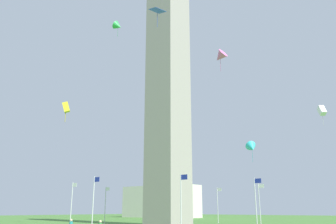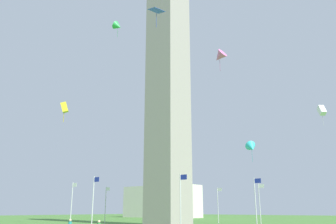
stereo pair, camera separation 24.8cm
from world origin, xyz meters
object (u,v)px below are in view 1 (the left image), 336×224
flagpole_sw (72,202)px  kite_white_box (322,110)px  flagpole_s (105,203)px  kite_pink_delta (220,57)px  kite_yellow_box (66,107)px  flagpole_n (256,200)px  kite_blue_diamond (157,11)px  kite_cyan_delta (252,148)px  flagpole_se (161,203)px  flagpole_w (94,200)px  flagpole_nw (181,199)px  obelisk_monument (168,73)px  distant_building (161,202)px  kite_green_delta (118,26)px  flagpole_ne (260,202)px  flagpole_e (218,203)px

flagpole_sw → kite_white_box: 41.40m
flagpole_s → kite_pink_delta: size_ratio=2.26×
kite_yellow_box → flagpole_n: bearing=89.5°
kite_yellow_box → kite_blue_diamond: size_ratio=0.68×
flagpole_sw → kite_cyan_delta: (28.53, 8.85, 7.09)m
flagpole_n → flagpole_se: (-27.43, 11.36, 0.00)m
kite_cyan_delta → kite_white_box: bearing=31.9°
flagpole_w → kite_white_box: kite_white_box is taller
flagpole_sw → flagpole_nw: size_ratio=1.00×
flagpole_nw → kite_white_box: 23.45m
flagpole_n → kite_white_box: 15.70m
obelisk_monument → flagpole_sw: size_ratio=7.81×
flagpole_s → kite_yellow_box: kite_yellow_box is taller
kite_yellow_box → flagpole_s: bearing=134.8°
flagpole_se → flagpole_sw: bearing=-90.0°
obelisk_monument → distant_building: 67.77m
flagpole_sw → kite_green_delta: size_ratio=2.43×
flagpole_ne → flagpole_sw: size_ratio=1.00×
flagpole_e → flagpole_nw: size_ratio=1.00×
kite_green_delta → flagpole_w: bearing=-69.5°
flagpole_w → kite_cyan_delta: (17.17, 13.55, 7.09)m
kite_yellow_box → flagpole_se: bearing=122.0°
flagpole_n → kite_cyan_delta: size_ratio=2.36×
flagpole_nw → kite_white_box: size_ratio=2.42×
kite_pink_delta → kite_white_box: kite_pink_delta is taller
kite_pink_delta → kite_blue_diamond: (-1.30, -11.40, 1.97)m
flagpole_w → distant_building: size_ratio=0.25×
flagpole_w → kite_green_delta: (-1.69, 4.53, 28.90)m
flagpole_e → kite_cyan_delta: 26.27m
obelisk_monument → flagpole_s: 28.53m
flagpole_se → kite_white_box: size_ratio=2.42×
obelisk_monument → kite_cyan_delta: (17.24, -2.51, -16.53)m
flagpole_ne → distant_building: size_ratio=0.25×
obelisk_monument → flagpole_sw: (-11.29, -11.36, -23.63)m
kite_blue_diamond → obelisk_monument: bearing=126.5°
kite_white_box → flagpole_sw: bearing=-159.1°
obelisk_monument → flagpole_ne: size_ratio=7.81×
flagpole_n → kite_white_box: kite_white_box is taller
kite_cyan_delta → obelisk_monument: bearing=171.7°
kite_blue_diamond → kite_cyan_delta: size_ratio=0.80×
obelisk_monument → flagpole_n: 28.61m
kite_green_delta → kite_blue_diamond: bearing=-28.8°
flagpole_sw → kite_white_box: (36.99, 14.10, 12.14)m
distant_building → flagpole_sw: bearing=-62.3°
flagpole_sw → kite_pink_delta: kite_pink_delta is taller
flagpole_s → flagpole_nw: (27.43, -11.36, 0.00)m
flagpole_ne → flagpole_e: 12.30m
flagpole_w → kite_white_box: size_ratio=2.42×
flagpole_sw → kite_blue_diamond: 35.15m
obelisk_monument → kite_white_box: (25.69, 2.74, -11.48)m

